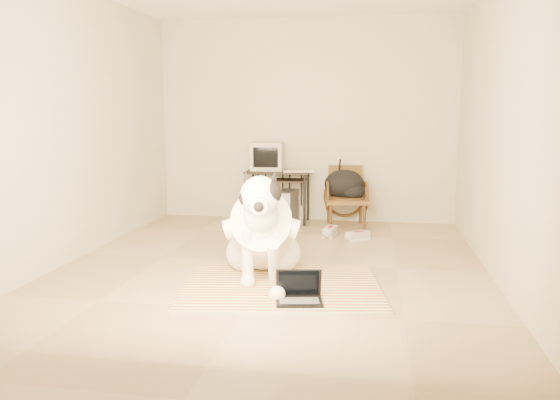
% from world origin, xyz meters
% --- Properties ---
extents(floor, '(4.50, 4.50, 0.00)m').
position_xyz_m(floor, '(0.00, 0.00, 0.00)').
color(floor, tan).
rests_on(floor, ground).
extents(wall_back, '(4.50, 0.00, 4.50)m').
position_xyz_m(wall_back, '(0.00, 2.25, 1.35)').
color(wall_back, beige).
rests_on(wall_back, floor).
extents(wall_front, '(4.50, 0.00, 4.50)m').
position_xyz_m(wall_front, '(0.00, -2.25, 1.35)').
color(wall_front, beige).
rests_on(wall_front, floor).
extents(wall_left, '(0.00, 4.50, 4.50)m').
position_xyz_m(wall_left, '(-2.00, 0.00, 1.35)').
color(wall_left, beige).
rests_on(wall_left, floor).
extents(wall_right, '(0.00, 4.50, 4.50)m').
position_xyz_m(wall_right, '(2.00, 0.00, 1.35)').
color(wall_right, beige).
rests_on(wall_right, floor).
extents(rug, '(1.82, 1.50, 0.02)m').
position_xyz_m(rug, '(0.19, -0.75, 0.01)').
color(rug, '#C8561E').
rests_on(rug, floor).
extents(dog, '(0.69, 1.39, 1.04)m').
position_xyz_m(dog, '(-0.02, -0.51, 0.41)').
color(dog, white).
rests_on(dog, rug).
extents(laptop, '(0.40, 0.32, 0.25)m').
position_xyz_m(laptop, '(0.39, -1.11, 0.08)').
color(laptop, black).
rests_on(laptop, rug).
extents(computer_desk, '(0.84, 0.47, 0.70)m').
position_xyz_m(computer_desk, '(-0.33, 1.97, 0.60)').
color(computer_desk, black).
rests_on(computer_desk, floor).
extents(crt_monitor, '(0.44, 0.43, 0.37)m').
position_xyz_m(crt_monitor, '(-0.48, 2.04, 0.88)').
color(crt_monitor, '#B9AD91').
rests_on(crt_monitor, computer_desk).
extents(desk_keyboard, '(0.41, 0.22, 0.03)m').
position_xyz_m(desk_keyboard, '(-0.04, 1.86, 0.71)').
color(desk_keyboard, '#B9AD91').
rests_on(desk_keyboard, computer_desk).
extents(pc_tower, '(0.24, 0.48, 0.43)m').
position_xyz_m(pc_tower, '(-0.20, 1.99, 0.22)').
color(pc_tower, '#4B4B4E').
rests_on(pc_tower, floor).
extents(rattan_chair, '(0.58, 0.56, 0.78)m').
position_xyz_m(rattan_chair, '(0.58, 1.90, 0.39)').
color(rattan_chair, brown).
rests_on(rattan_chair, floor).
extents(backpack, '(0.53, 0.43, 0.38)m').
position_xyz_m(backpack, '(0.58, 1.89, 0.53)').
color(backpack, black).
rests_on(backpack, rattan_chair).
extents(sneaker_left, '(0.17, 0.33, 0.11)m').
position_xyz_m(sneaker_left, '(0.43, 1.28, 0.05)').
color(sneaker_left, silver).
rests_on(sneaker_left, floor).
extents(sneaker_right, '(0.29, 0.27, 0.10)m').
position_xyz_m(sneaker_right, '(0.77, 1.12, 0.04)').
color(sneaker_right, silver).
rests_on(sneaker_right, floor).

